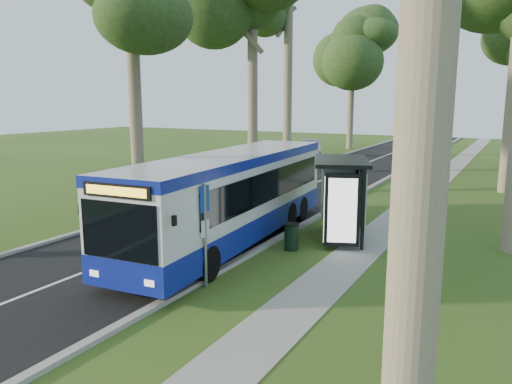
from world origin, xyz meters
TOP-DOWN VIEW (x-y plane):
  - ground at (0.00, 0.00)m, footprint 120.00×120.00m
  - road at (-3.50, 10.00)m, footprint 7.00×100.00m
  - kerb_east at (0.00, 10.00)m, footprint 0.25×100.00m
  - kerb_west at (-7.00, 10.00)m, footprint 0.25×100.00m
  - centre_line at (-3.50, 10.00)m, footprint 0.12×100.00m
  - footpath at (3.00, 10.00)m, footprint 1.50×100.00m
  - bus at (-1.28, 2.38)m, footprint 3.35×12.12m
  - bus_stop_sign at (0.31, -1.60)m, footprint 0.09×0.40m
  - bus_shelter at (2.01, 4.33)m, footprint 2.95×3.84m
  - litter_bin at (0.91, 2.65)m, footprint 0.52×0.52m
  - car_white at (-9.28, 19.03)m, footprint 1.80×4.36m
  - car_silver at (-9.12, 29.06)m, footprint 3.31×4.89m
  - tree_west_c at (-9.00, 18.00)m, footprint 5.20×5.20m
  - tree_west_e at (-8.50, 38.00)m, footprint 5.20×5.20m

SIDE VIEW (x-z plane):
  - ground at x=0.00m, z-range 0.00..0.00m
  - road at x=-3.50m, z-range 0.00..0.02m
  - footpath at x=3.00m, z-range 0.00..0.02m
  - centre_line at x=-3.50m, z-range 0.02..0.02m
  - kerb_east at x=0.00m, z-range 0.00..0.12m
  - kerb_west at x=-7.00m, z-range 0.00..0.12m
  - litter_bin at x=0.91m, z-range 0.01..0.92m
  - car_white at x=-9.28m, z-range 0.00..1.48m
  - car_silver at x=-9.12m, z-range 0.00..1.53m
  - bus at x=-1.28m, z-range 0.06..3.23m
  - bus_stop_sign at x=0.31m, z-range 0.33..3.17m
  - bus_shelter at x=2.01m, z-range 0.61..3.53m
  - tree_west_e at x=-8.50m, z-range 3.27..16.82m
  - tree_west_c at x=-9.00m, z-range 3.72..19.20m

